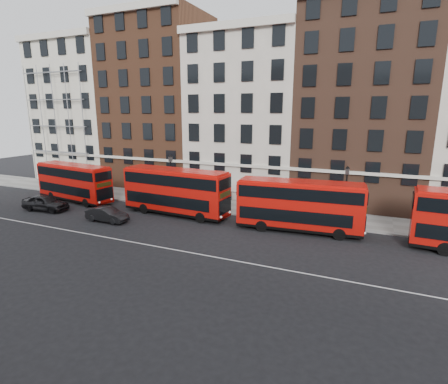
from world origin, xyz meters
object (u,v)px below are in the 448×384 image
at_px(bus_b, 176,191).
at_px(car_front, 107,214).
at_px(bus_a, 74,182).
at_px(car_rear, 45,203).
at_px(bus_c, 299,205).

bearing_deg(bus_b, car_front, -133.60).
relative_size(bus_a, bus_b, 0.93).
distance_m(bus_b, car_front, 6.75).
distance_m(bus_a, car_rear, 4.37).
height_order(bus_a, bus_c, bus_c).
height_order(bus_a, bus_b, bus_b).
bearing_deg(bus_c, car_front, -170.20).
bearing_deg(bus_a, bus_b, 7.77).
bearing_deg(car_rear, bus_c, -87.17).
xyz_separation_m(bus_a, bus_b, (13.34, -0.00, 0.18)).
bearing_deg(car_rear, car_front, -98.56).
bearing_deg(car_rear, bus_a, -3.54).
xyz_separation_m(bus_a, car_front, (8.57, -4.43, -1.59)).
distance_m(bus_a, car_front, 9.77).
bearing_deg(bus_a, bus_c, 7.76).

